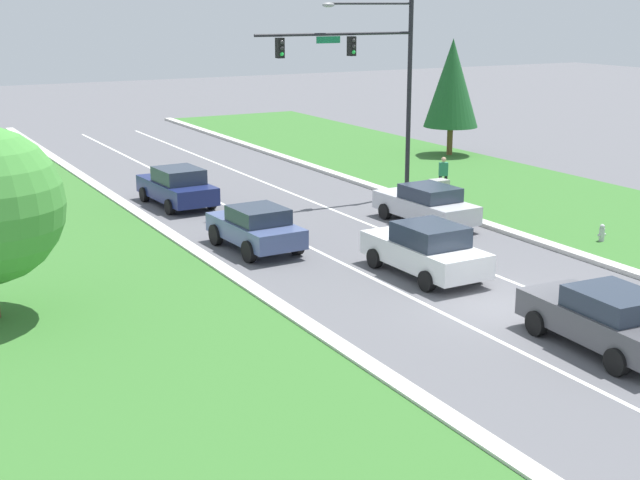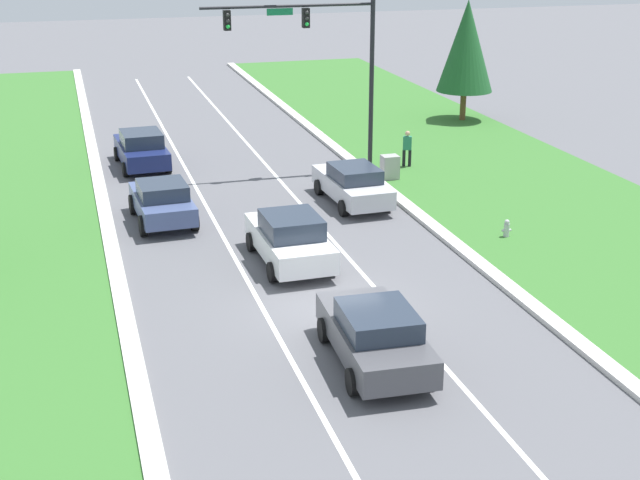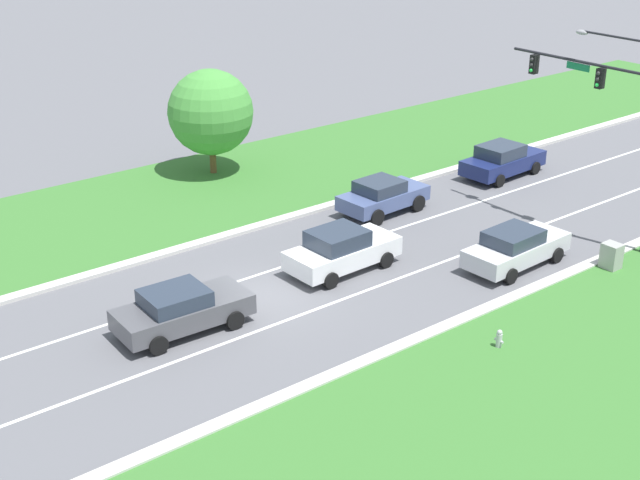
{
  "view_description": "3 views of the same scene",
  "coord_description": "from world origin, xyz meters",
  "px_view_note": "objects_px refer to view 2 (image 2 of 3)",
  "views": [
    {
      "loc": [
        -16.01,
        -18.24,
        8.34
      ],
      "look_at": [
        -2.48,
        6.55,
        0.82
      ],
      "focal_mm": 50.0,
      "sensor_mm": 36.0,
      "label": 1
    },
    {
      "loc": [
        -6.69,
        -22.23,
        10.57
      ],
      "look_at": [
        0.72,
        3.43,
        0.86
      ],
      "focal_mm": 50.0,
      "sensor_mm": 36.0,
      "label": 2
    },
    {
      "loc": [
        23.79,
        -16.22,
        14.85
      ],
      "look_at": [
        -1.3,
        3.7,
        0.91
      ],
      "focal_mm": 50.0,
      "sensor_mm": 36.0,
      "label": 3
    }
  ],
  "objects_px": {
    "graphite_sedan": "(375,334)",
    "fire_hydrant": "(506,229)",
    "slate_blue_sedan": "(162,201)",
    "utility_cabinet": "(390,168)",
    "traffic_signal_mast": "(327,39)",
    "white_sedan": "(290,239)",
    "navy_sedan": "(142,149)",
    "pedestrian": "(407,148)",
    "conifer_near_right_tree": "(466,46)",
    "silver_sedan": "(353,184)"
  },
  "relations": [
    {
      "from": "navy_sedan",
      "to": "conifer_near_right_tree",
      "type": "relative_size",
      "value": 0.73
    },
    {
      "from": "silver_sedan",
      "to": "pedestrian",
      "type": "xyz_separation_m",
      "value": [
        3.95,
        4.28,
        0.15
      ]
    },
    {
      "from": "navy_sedan",
      "to": "utility_cabinet",
      "type": "height_order",
      "value": "navy_sedan"
    },
    {
      "from": "slate_blue_sedan",
      "to": "conifer_near_right_tree",
      "type": "distance_m",
      "value": 22.22
    },
    {
      "from": "slate_blue_sedan",
      "to": "graphite_sedan",
      "type": "bearing_deg",
      "value": -75.94
    },
    {
      "from": "traffic_signal_mast",
      "to": "navy_sedan",
      "type": "relative_size",
      "value": 1.84
    },
    {
      "from": "navy_sedan",
      "to": "utility_cabinet",
      "type": "relative_size",
      "value": 4.38
    },
    {
      "from": "silver_sedan",
      "to": "conifer_near_right_tree",
      "type": "bearing_deg",
      "value": 47.79
    },
    {
      "from": "navy_sedan",
      "to": "fire_hydrant",
      "type": "height_order",
      "value": "navy_sedan"
    },
    {
      "from": "white_sedan",
      "to": "navy_sedan",
      "type": "distance_m",
      "value": 13.73
    },
    {
      "from": "utility_cabinet",
      "to": "silver_sedan",
      "type": "bearing_deg",
      "value": -133.71
    },
    {
      "from": "traffic_signal_mast",
      "to": "pedestrian",
      "type": "xyz_separation_m",
      "value": [
        3.52,
        -0.67,
        -4.78
      ]
    },
    {
      "from": "navy_sedan",
      "to": "silver_sedan",
      "type": "distance_m",
      "value": 10.69
    },
    {
      "from": "graphite_sedan",
      "to": "silver_sedan",
      "type": "bearing_deg",
      "value": 76.92
    },
    {
      "from": "traffic_signal_mast",
      "to": "slate_blue_sedan",
      "type": "bearing_deg",
      "value": -146.19
    },
    {
      "from": "utility_cabinet",
      "to": "fire_hydrant",
      "type": "relative_size",
      "value": 1.54
    },
    {
      "from": "pedestrian",
      "to": "conifer_near_right_tree",
      "type": "distance_m",
      "value": 10.98
    },
    {
      "from": "utility_cabinet",
      "to": "pedestrian",
      "type": "xyz_separation_m",
      "value": [
        1.41,
        1.63,
        0.4
      ]
    },
    {
      "from": "traffic_signal_mast",
      "to": "white_sedan",
      "type": "height_order",
      "value": "traffic_signal_mast"
    },
    {
      "from": "slate_blue_sedan",
      "to": "pedestrian",
      "type": "distance_m",
      "value": 12.23
    },
    {
      "from": "graphite_sedan",
      "to": "pedestrian",
      "type": "bearing_deg",
      "value": 68.79
    },
    {
      "from": "white_sedan",
      "to": "slate_blue_sedan",
      "type": "xyz_separation_m",
      "value": [
        -3.46,
        5.26,
        -0.03
      ]
    },
    {
      "from": "navy_sedan",
      "to": "pedestrian",
      "type": "bearing_deg",
      "value": -20.04
    },
    {
      "from": "white_sedan",
      "to": "conifer_near_right_tree",
      "type": "height_order",
      "value": "conifer_near_right_tree"
    },
    {
      "from": "silver_sedan",
      "to": "graphite_sedan",
      "type": "distance_m",
      "value": 13.31
    },
    {
      "from": "white_sedan",
      "to": "navy_sedan",
      "type": "xyz_separation_m",
      "value": [
        -3.45,
        13.29,
        -0.02
      ]
    },
    {
      "from": "traffic_signal_mast",
      "to": "graphite_sedan",
      "type": "relative_size",
      "value": 1.85
    },
    {
      "from": "traffic_signal_mast",
      "to": "conifer_near_right_tree",
      "type": "relative_size",
      "value": 1.34
    },
    {
      "from": "graphite_sedan",
      "to": "fire_hydrant",
      "type": "distance_m",
      "value": 10.56
    },
    {
      "from": "traffic_signal_mast",
      "to": "utility_cabinet",
      "type": "bearing_deg",
      "value": -47.5
    },
    {
      "from": "navy_sedan",
      "to": "graphite_sedan",
      "type": "bearing_deg",
      "value": -82.65
    },
    {
      "from": "navy_sedan",
      "to": "conifer_near_right_tree",
      "type": "bearing_deg",
      "value": 12.02
    },
    {
      "from": "traffic_signal_mast",
      "to": "slate_blue_sedan",
      "type": "height_order",
      "value": "traffic_signal_mast"
    },
    {
      "from": "slate_blue_sedan",
      "to": "utility_cabinet",
      "type": "distance_m",
      "value": 10.36
    },
    {
      "from": "utility_cabinet",
      "to": "fire_hydrant",
      "type": "bearing_deg",
      "value": -80.43
    },
    {
      "from": "graphite_sedan",
      "to": "fire_hydrant",
      "type": "height_order",
      "value": "graphite_sedan"
    },
    {
      "from": "white_sedan",
      "to": "slate_blue_sedan",
      "type": "distance_m",
      "value": 6.3
    },
    {
      "from": "traffic_signal_mast",
      "to": "fire_hydrant",
      "type": "xyz_separation_m",
      "value": [
        3.46,
        -10.32,
        -5.37
      ]
    },
    {
      "from": "navy_sedan",
      "to": "slate_blue_sedan",
      "type": "xyz_separation_m",
      "value": [
        -0.02,
        -8.02,
        -0.01
      ]
    },
    {
      "from": "graphite_sedan",
      "to": "utility_cabinet",
      "type": "bearing_deg",
      "value": 70.98
    },
    {
      "from": "graphite_sedan",
      "to": "fire_hydrant",
      "type": "xyz_separation_m",
      "value": [
        7.48,
        7.44,
        -0.46
      ]
    },
    {
      "from": "silver_sedan",
      "to": "fire_hydrant",
      "type": "distance_m",
      "value": 6.65
    },
    {
      "from": "silver_sedan",
      "to": "pedestrian",
      "type": "distance_m",
      "value": 5.82
    },
    {
      "from": "navy_sedan",
      "to": "slate_blue_sedan",
      "type": "height_order",
      "value": "navy_sedan"
    },
    {
      "from": "slate_blue_sedan",
      "to": "pedestrian",
      "type": "height_order",
      "value": "pedestrian"
    },
    {
      "from": "graphite_sedan",
      "to": "navy_sedan",
      "type": "bearing_deg",
      "value": 103.03
    },
    {
      "from": "fire_hydrant",
      "to": "conifer_near_right_tree",
      "type": "xyz_separation_m",
      "value": [
        6.57,
        17.92,
        3.72
      ]
    },
    {
      "from": "utility_cabinet",
      "to": "pedestrian",
      "type": "distance_m",
      "value": 2.2
    },
    {
      "from": "silver_sedan",
      "to": "conifer_near_right_tree",
      "type": "xyz_separation_m",
      "value": [
        10.46,
        12.55,
        3.28
      ]
    },
    {
      "from": "white_sedan",
      "to": "graphite_sedan",
      "type": "height_order",
      "value": "white_sedan"
    }
  ]
}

